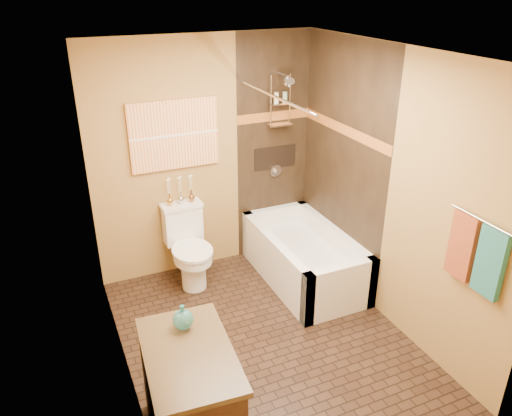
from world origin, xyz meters
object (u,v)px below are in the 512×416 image
sunset_painting (174,135)px  toilet (189,246)px  bathtub (304,261)px  vanity (191,399)px

sunset_painting → toilet: 1.16m
sunset_painting → toilet: (-0.00, -0.27, -1.13)m
bathtub → toilet: toilet is taller
sunset_painting → toilet: bearing=-90.0°
bathtub → toilet: size_ratio=1.80×
vanity → sunset_painting: bearing=79.9°
sunset_painting → vanity: sunset_painting is taller
sunset_painting → vanity: bearing=-104.8°
sunset_painting → vanity: size_ratio=0.94×
vanity → toilet: bearing=78.0°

